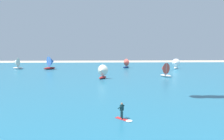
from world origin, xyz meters
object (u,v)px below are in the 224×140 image
Objects in this scene: sailboat_mid_right at (16,63)px; sailboat_mid_left at (125,63)px; sailboat_far_right at (164,70)px; sailboat_far_left at (176,64)px; sailboat_outermost at (51,63)px; kitesurfer at (123,114)px; sailboat_center_horizon at (102,72)px.

sailboat_mid_left is at bearing 3.33° from sailboat_mid_right.
sailboat_mid_left is (-7.30, 21.49, -0.13)m from sailboat_far_right.
sailboat_far_left is at bearing -12.83° from sailboat_mid_left.
sailboat_far_left is 16.38m from sailboat_mid_left.
sailboat_far_left is at bearing 64.11° from sailboat_far_right.
sailboat_far_right is 1.08× the size of sailboat_mid_left.
sailboat_outermost is (-24.04, -3.16, 0.55)m from sailboat_mid_left.
sailboat_mid_left is (-15.97, 3.63, -0.10)m from sailboat_far_left.
sailboat_far_right is at bearing -30.32° from sailboat_outermost.
kitesurfer is 58.41m from sailboat_mid_right.
sailboat_mid_right is 0.86× the size of sailboat_outermost.
sailboat_far_left is 0.79× the size of sailboat_outermost.
sailboat_far_left is 40.01m from sailboat_outermost.
kitesurfer is 0.44× the size of sailboat_mid_right.
kitesurfer is at bearing -95.77° from sailboat_mid_left.
kitesurfer is 27.46m from sailboat_center_horizon.
sailboat_far_right is (42.73, -19.43, -0.13)m from sailboat_mid_right.
sailboat_mid_left is at bearing 167.17° from sailboat_far_left.
sailboat_far_left is (21.23, 48.43, 1.08)m from kitesurfer.
sailboat_far_right is 36.31m from sailboat_outermost.
sailboat_far_right is at bearing 67.67° from kitesurfer.
sailboat_center_horizon is at bearing -107.22° from sailboat_mid_left.
sailboat_outermost is (-40.01, 0.48, 0.45)m from sailboat_far_left.
sailboat_far_left reaches higher than kitesurfer.
sailboat_far_right is (-8.67, -17.85, 0.03)m from sailboat_far_left.
sailboat_mid_right is at bearing 178.25° from sailboat_far_left.
sailboat_far_right reaches higher than sailboat_far_left.
sailboat_mid_left is at bearing 84.23° from kitesurfer.
sailboat_mid_right reaches higher than sailboat_mid_left.
sailboat_center_horizon is 31.67m from sailboat_far_left.
sailboat_outermost reaches higher than sailboat_far_right.
kitesurfer is 0.52× the size of sailboat_mid_left.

